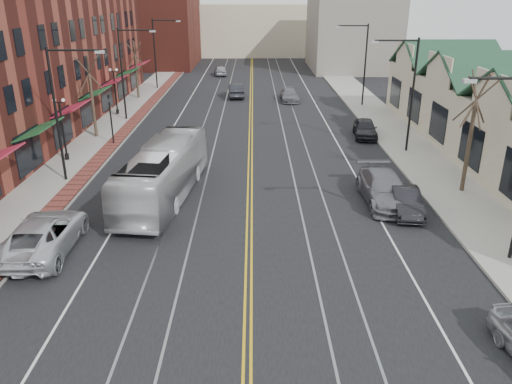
{
  "coord_description": "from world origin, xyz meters",
  "views": [
    {
      "loc": [
        0.21,
        -13.25,
        11.02
      ],
      "look_at": [
        0.34,
        9.18,
        2.0
      ],
      "focal_mm": 35.0,
      "sensor_mm": 36.0,
      "label": 1
    }
  ],
  "objects_px": {
    "transit_bus": "(164,172)",
    "parked_car_b": "(405,201)",
    "parked_car_d": "(365,128)",
    "parked_car_c": "(384,189)",
    "parked_suv": "(43,235)"
  },
  "relations": [
    {
      "from": "transit_bus",
      "to": "parked_car_b",
      "type": "bearing_deg",
      "value": 177.68
    },
    {
      "from": "parked_car_b",
      "to": "parked_car_d",
      "type": "bearing_deg",
      "value": 91.77
    },
    {
      "from": "parked_car_c",
      "to": "parked_car_d",
      "type": "bearing_deg",
      "value": 82.09
    },
    {
      "from": "transit_bus",
      "to": "parked_car_d",
      "type": "bearing_deg",
      "value": -130.76
    },
    {
      "from": "parked_suv",
      "to": "parked_car_d",
      "type": "height_order",
      "value": "parked_suv"
    },
    {
      "from": "parked_suv",
      "to": "parked_car_b",
      "type": "relative_size",
      "value": 1.49
    },
    {
      "from": "transit_bus",
      "to": "parked_car_b",
      "type": "relative_size",
      "value": 2.77
    },
    {
      "from": "parked_car_b",
      "to": "parked_car_d",
      "type": "xyz_separation_m",
      "value": [
        0.98,
        15.02,
        0.07
      ]
    },
    {
      "from": "parked_car_c",
      "to": "parked_car_d",
      "type": "height_order",
      "value": "parked_car_c"
    },
    {
      "from": "transit_bus",
      "to": "parked_suv",
      "type": "xyz_separation_m",
      "value": [
        -4.45,
        -6.33,
        -0.72
      ]
    },
    {
      "from": "transit_bus",
      "to": "parked_car_b",
      "type": "height_order",
      "value": "transit_bus"
    },
    {
      "from": "parked_suv",
      "to": "parked_car_d",
      "type": "relative_size",
      "value": 1.38
    },
    {
      "from": "parked_car_c",
      "to": "parked_car_d",
      "type": "relative_size",
      "value": 1.32
    },
    {
      "from": "parked_suv",
      "to": "parked_car_c",
      "type": "xyz_separation_m",
      "value": [
        16.8,
        5.6,
        -0.0
      ]
    },
    {
      "from": "parked_suv",
      "to": "parked_car_c",
      "type": "relative_size",
      "value": 1.05
    }
  ]
}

